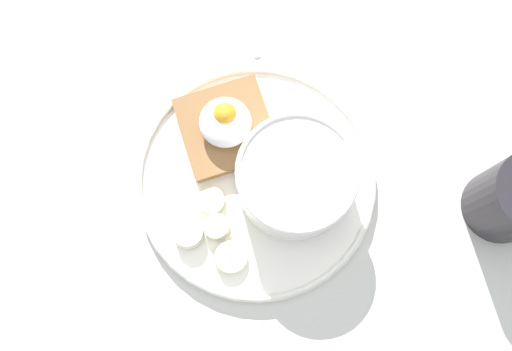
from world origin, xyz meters
TOP-DOWN VIEW (x-y plane):
  - ground_plane at (0.00, 0.00)cm, footprint 120.00×120.00cm
  - plate at (0.00, 0.00)cm, footprint 25.66×25.66cm
  - oatmeal_bowl at (-3.35, -2.21)cm, footprint 12.01×12.01cm
  - toast_slice at (6.03, -1.76)cm, footprint 12.79×12.79cm
  - poached_egg at (6.09, -1.83)cm, footprint 5.50×5.46cm
  - banana_slice_front at (-0.57, 6.54)cm, footprint 2.85×2.73cm
  - banana_slice_left at (1.81, 4.94)cm, footprint 3.90×3.88cm
  - banana_slice_back at (1.09, 8.99)cm, footprint 4.58×4.59cm
  - banana_slice_right at (-3.76, 7.78)cm, footprint 4.59×4.63cm
  - knife at (12.31, -12.26)cm, footprint 11.77×8.59cm

SIDE VIEW (x-z plane):
  - ground_plane at x=0.00cm, z-range 0.00..2.00cm
  - knife at x=12.31cm, z-range 2.00..2.80cm
  - plate at x=0.00cm, z-range 2.00..3.60cm
  - banana_slice_left at x=1.81cm, z-range 2.97..3.95cm
  - banana_slice_right at x=-3.76cm, z-range 2.85..4.36cm
  - banana_slice_front at x=-0.57cm, z-range 2.94..4.56cm
  - banana_slice_back at x=1.09cm, z-range 2.89..4.67cm
  - toast_slice at x=6.03cm, z-range 3.09..4.72cm
  - poached_egg at x=6.09cm, z-range 4.38..7.85cm
  - oatmeal_bowl at x=-3.35cm, z-range 3.12..9.96cm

